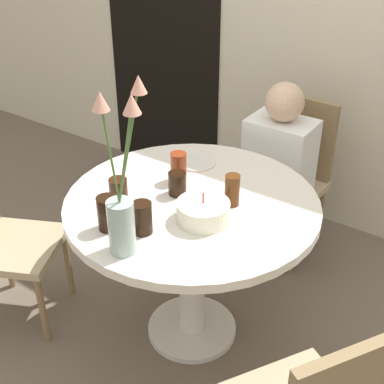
# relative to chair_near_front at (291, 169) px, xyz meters

# --- Properties ---
(ground_plane) EXTENTS (16.00, 16.00, 0.00)m
(ground_plane) POSITION_rel_chair_near_front_xyz_m (-0.04, -0.93, -0.50)
(ground_plane) COLOR #6B5B4C
(wall_back) EXTENTS (8.00, 0.05, 2.60)m
(wall_back) POSITION_rel_chair_near_front_xyz_m (-0.04, 0.39, 0.80)
(wall_back) COLOR beige
(wall_back) RESTS_ON ground_plane
(doorway_panel) EXTENTS (0.90, 0.01, 2.05)m
(doorway_panel) POSITION_rel_chair_near_front_xyz_m (-1.17, 0.36, 0.53)
(doorway_panel) COLOR black
(doorway_panel) RESTS_ON ground_plane
(dining_table) EXTENTS (1.08, 1.08, 0.76)m
(dining_table) POSITION_rel_chair_near_front_xyz_m (-0.04, -0.93, 0.12)
(dining_table) COLOR silver
(dining_table) RESTS_ON ground_plane
(chair_near_front) EXTENTS (0.42, 0.42, 0.89)m
(chair_near_front) POSITION_rel_chair_near_front_xyz_m (0.00, 0.00, 0.00)
(chair_near_front) COLOR tan
(chair_near_front) RESTS_ON ground_plane
(birthday_cake) EXTENTS (0.21, 0.21, 0.13)m
(birthday_cake) POSITION_rel_chair_near_front_xyz_m (0.08, -1.03, 0.30)
(birthday_cake) COLOR white
(birthday_cake) RESTS_ON dining_table
(flower_vase) EXTENTS (0.19, 0.11, 0.67)m
(flower_vase) POSITION_rel_chair_near_front_xyz_m (-0.04, -1.35, 0.48)
(flower_vase) COLOR #9EB2AD
(flower_vase) RESTS_ON dining_table
(side_plate) EXTENTS (0.18, 0.18, 0.01)m
(side_plate) POSITION_rel_chair_near_front_xyz_m (-0.21, -0.65, 0.26)
(side_plate) COLOR silver
(side_plate) RESTS_ON dining_table
(drink_glass_0) EXTENTS (0.06, 0.06, 0.14)m
(drink_glass_0) POSITION_rel_chair_near_front_xyz_m (0.11, -0.86, 0.33)
(drink_glass_0) COLOR #51280F
(drink_glass_0) RESTS_ON dining_table
(drink_glass_1) EXTENTS (0.08, 0.08, 0.10)m
(drink_glass_1) POSITION_rel_chair_near_front_xyz_m (-0.12, -0.92, 0.31)
(drink_glass_1) COLOR black
(drink_glass_1) RESTS_ON dining_table
(drink_glass_2) EXTENTS (0.08, 0.08, 0.13)m
(drink_glass_2) POSITION_rel_chair_near_front_xyz_m (-0.07, -1.22, 0.32)
(drink_glass_2) COLOR black
(drink_glass_2) RESTS_ON dining_table
(drink_glass_3) EXTENTS (0.07, 0.07, 0.13)m
(drink_glass_3) POSITION_rel_chair_near_front_xyz_m (-0.19, -0.82, 0.33)
(drink_glass_3) COLOR maroon
(drink_glass_3) RESTS_ON dining_table
(drink_glass_4) EXTENTS (0.08, 0.08, 0.10)m
(drink_glass_4) POSITION_rel_chair_near_front_xyz_m (-0.29, -1.10, 0.31)
(drink_glass_4) COLOR #33190C
(drink_glass_4) RESTS_ON dining_table
(drink_glass_5) EXTENTS (0.08, 0.08, 0.14)m
(drink_glass_5) POSITION_rel_chair_near_front_xyz_m (-0.19, -1.28, 0.33)
(drink_glass_5) COLOR black
(drink_glass_5) RESTS_ON dining_table
(person_guest) EXTENTS (0.34, 0.24, 1.05)m
(person_guest) POSITION_rel_chair_near_front_xyz_m (-0.01, -0.16, -0.00)
(person_guest) COLOR #383333
(person_guest) RESTS_ON ground_plane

